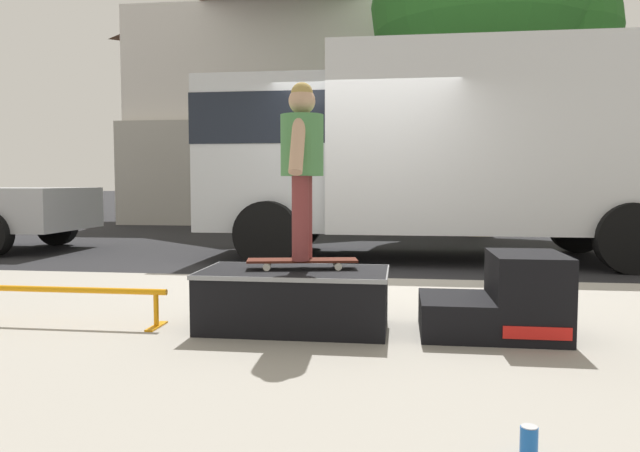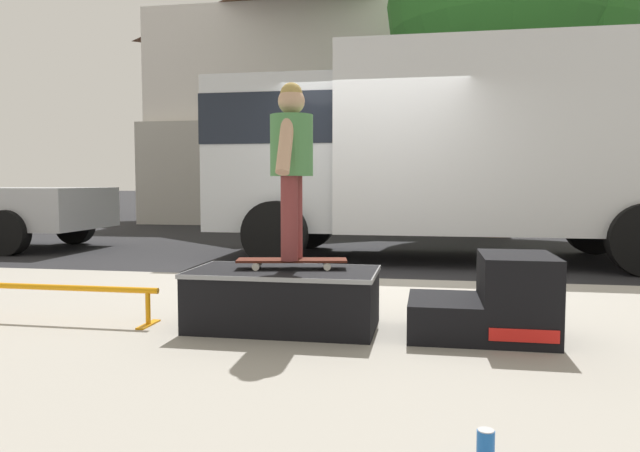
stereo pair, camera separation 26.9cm
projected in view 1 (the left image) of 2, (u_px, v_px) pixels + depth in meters
name	position (u px, v px, depth m)	size (l,w,h in m)	color
ground_plane	(358.00, 281.00, 7.00)	(140.00, 140.00, 0.00)	black
sidewalk_slab	(327.00, 345.00, 4.03)	(50.00, 5.00, 0.12)	gray
skate_box	(295.00, 297.00, 4.23)	(1.31, 0.71, 0.42)	black
kicker_ramp	(504.00, 301.00, 4.04)	(0.94, 0.66, 0.56)	black
grind_rail	(64.00, 296.00, 4.35)	(1.56, 0.28, 0.28)	orange
skateboard	(302.00, 261.00, 4.26)	(0.80, 0.34, 0.07)	#4C1E14
skater_kid	(302.00, 156.00, 4.21)	(0.30, 0.64, 1.24)	brown
soda_can	(529.00, 443.00, 2.23)	(0.07, 0.07, 0.13)	#1959B2
box_truck	(436.00, 145.00, 8.92)	(6.91, 2.63, 3.05)	silver
street_tree_main	(495.00, 11.00, 12.53)	(5.11, 4.65, 7.20)	brown
house_behind	(304.00, 87.00, 19.46)	(9.54, 8.23, 8.40)	silver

